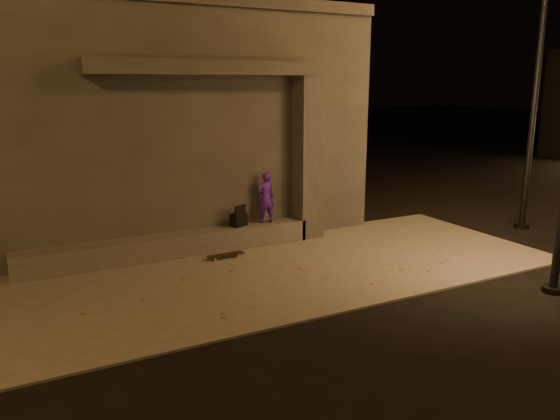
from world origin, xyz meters
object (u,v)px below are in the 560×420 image
backpack (239,219)px  skateboard (226,255)px  skateboarder (266,197)px  column (308,158)px

backpack → skateboard: 1.03m
skateboarder → column: bearing=176.6°
skateboarder → skateboard: (-1.23, -0.65, -0.94)m
column → skateboard: 2.94m
backpack → skateboard: backpack is taller
skateboard → column: bearing=15.0°
skateboarder → backpack: size_ratio=2.38×
column → skateboarder: column is taller
backpack → column: bearing=-20.7°
skateboarder → backpack: (-0.65, 0.00, -0.40)m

